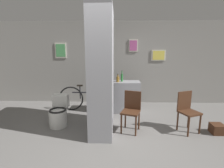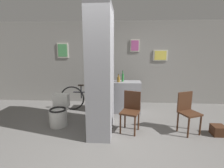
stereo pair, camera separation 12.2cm
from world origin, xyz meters
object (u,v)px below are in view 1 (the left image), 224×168
(chair_near_pillar, at_px, (131,109))
(chair_by_doorway, at_px, (187,110))
(toilet, at_px, (59,113))
(bicycle, at_px, (90,98))
(bottle_tall, at_px, (122,77))

(chair_near_pillar, height_order, chair_by_doorway, same)
(toilet, distance_m, bicycle, 1.16)
(chair_near_pillar, relative_size, bottle_tall, 2.77)
(toilet, bearing_deg, bicycle, 60.68)
(chair_near_pillar, height_order, bicycle, chair_near_pillar)
(toilet, height_order, chair_near_pillar, chair_near_pillar)
(toilet, xyz_separation_m, bottle_tall, (1.48, 0.97, 0.69))
(bicycle, bearing_deg, bottle_tall, -1.92)
(chair_by_doorway, distance_m, bottle_tall, 1.87)
(chair_by_doorway, bearing_deg, toilet, 152.46)
(chair_near_pillar, bearing_deg, bottle_tall, 117.29)
(toilet, relative_size, chair_by_doorway, 0.80)
(chair_by_doorway, relative_size, bicycle, 0.49)
(chair_near_pillar, distance_m, bicycle, 1.63)
(bicycle, bearing_deg, toilet, -119.32)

